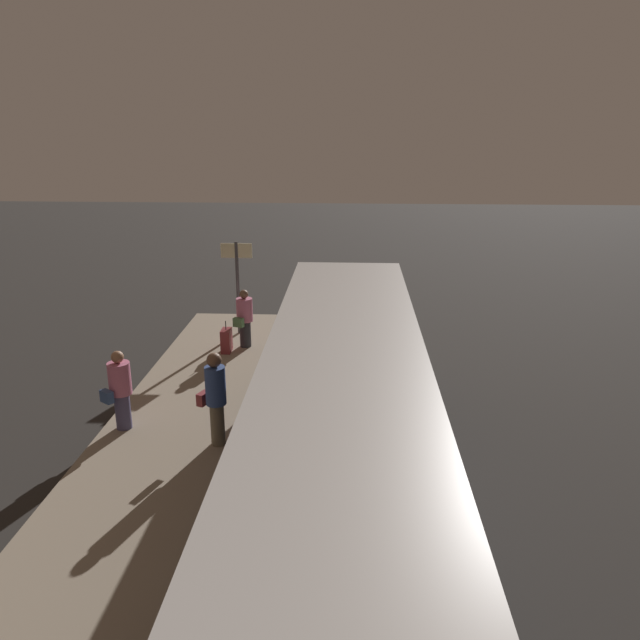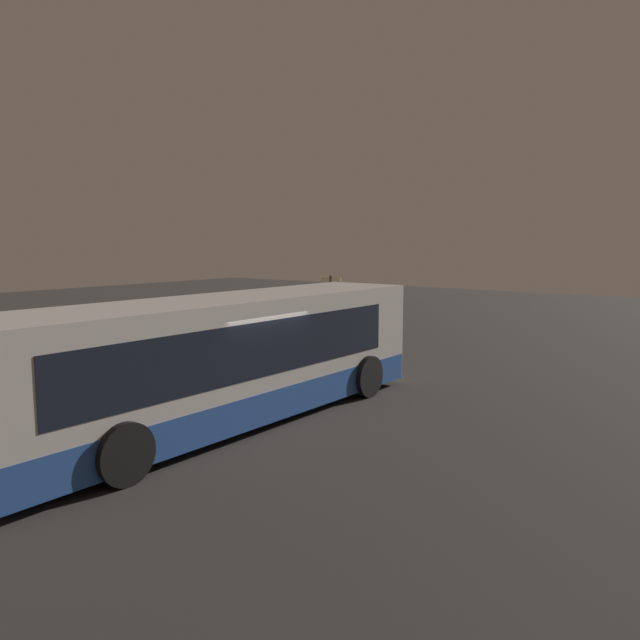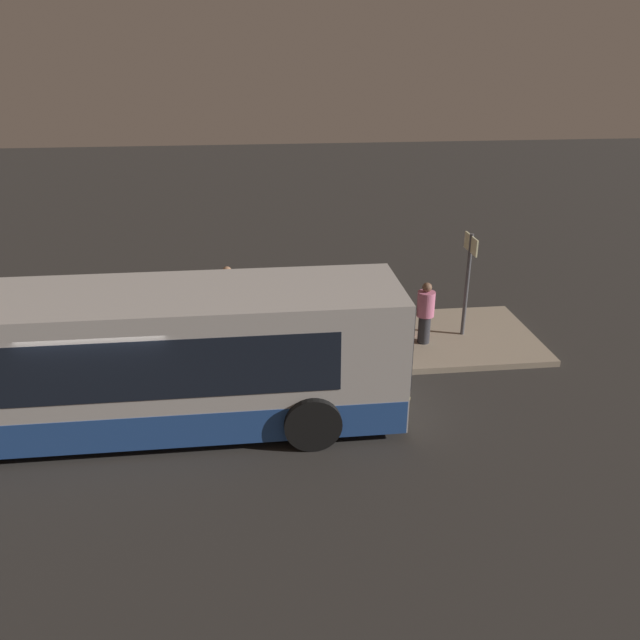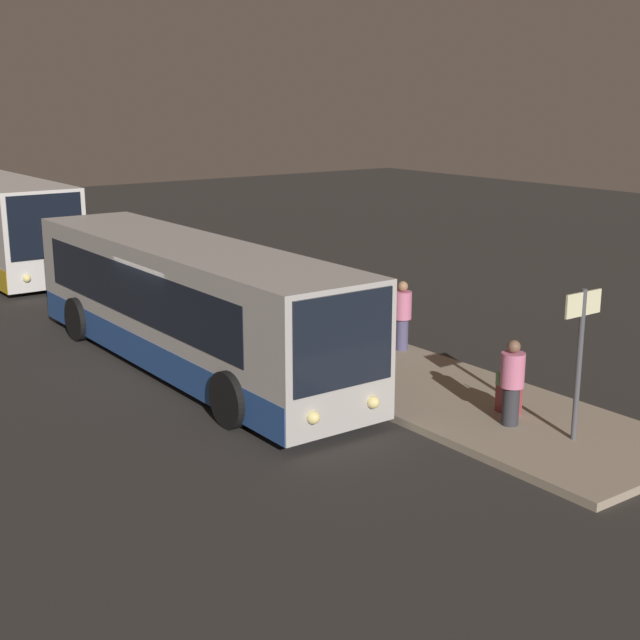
# 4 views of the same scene
# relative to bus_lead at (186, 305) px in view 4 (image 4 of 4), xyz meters

# --- Properties ---
(ground) EXTENTS (80.00, 80.00, 0.00)m
(ground) POSITION_rel_bus_lead_xyz_m (0.18, -0.21, -1.41)
(ground) COLOR #2B2826
(platform) EXTENTS (20.00, 3.49, 0.15)m
(platform) POSITION_rel_bus_lead_xyz_m (0.18, 3.14, -1.34)
(platform) COLOR gray
(platform) RESTS_ON ground
(bus_lead) EXTENTS (11.67, 2.71, 2.83)m
(bus_lead) POSITION_rel_bus_lead_xyz_m (0.00, 0.00, 0.00)
(bus_lead) COLOR #B2ADA8
(bus_lead) RESTS_ON ground
(passenger_boarding) EXTENTS (0.70, 0.65, 1.65)m
(passenger_boarding) POSITION_rel_bus_lead_xyz_m (2.29, 4.46, -0.39)
(passenger_boarding) COLOR #4C476B
(passenger_boarding) RESTS_ON platform
(passenger_waiting) EXTENTS (0.52, 0.64, 1.86)m
(passenger_waiting) POSITION_rel_bus_lead_xyz_m (1.74, 2.43, -0.25)
(passenger_waiting) COLOR #6B604C
(passenger_waiting) RESTS_ON platform
(passenger_with_bags) EXTENTS (0.70, 0.57, 1.60)m
(passenger_with_bags) POSITION_rel_bus_lead_xyz_m (7.18, 2.80, -0.42)
(passenger_with_bags) COLOR #2D2D33
(passenger_with_bags) RESTS_ON platform
(suitcase) EXTENTS (0.46, 0.25, 0.87)m
(suitcase) POSITION_rel_bus_lead_xyz_m (6.75, 3.23, -0.95)
(suitcase) COLOR maroon
(suitcase) RESTS_ON platform
(sign_post) EXTENTS (0.10, 0.89, 2.70)m
(sign_post) POSITION_rel_bus_lead_xyz_m (8.33, 3.17, 0.47)
(sign_post) COLOR #4C4C51
(sign_post) RESTS_ON platform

